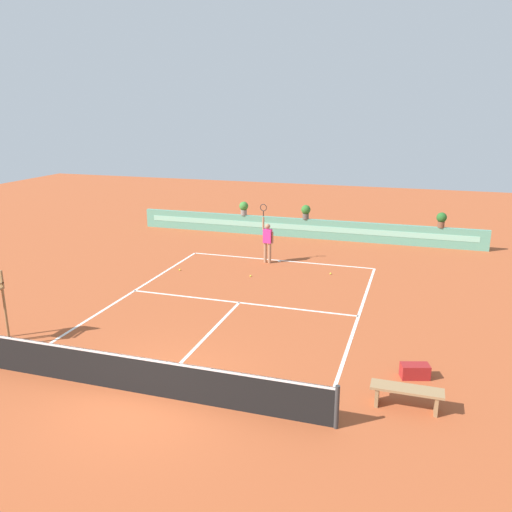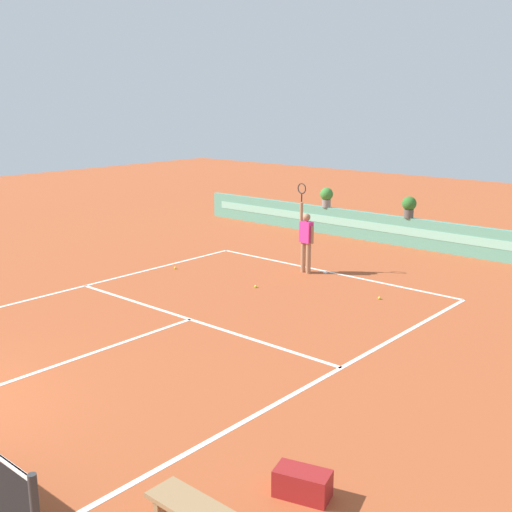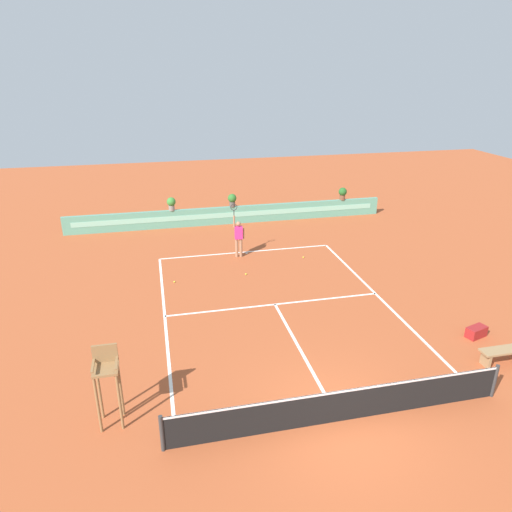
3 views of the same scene
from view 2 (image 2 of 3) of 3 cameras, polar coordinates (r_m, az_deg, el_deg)
name	(u,v)px [view 2 (image 2 of 3)]	position (r m, az deg, el deg)	size (l,w,h in m)	color
ground_plane	(177,324)	(14.36, -7.11, -6.07)	(60.00, 60.00, 0.00)	#A84C28
court_lines	(200,316)	(14.81, -5.04, -5.37)	(8.32, 11.94, 0.01)	white
back_wall_barrier	(404,232)	(22.25, 13.13, 2.15)	(18.00, 0.21, 1.00)	#599E84
gear_bag	(302,484)	(8.47, 4.19, -19.71)	(0.70, 0.36, 0.36)	maroon
tennis_player	(306,237)	(18.21, 4.52, 1.70)	(0.62, 0.25, 2.58)	#9E7051
tennis_ball_near_baseline	(379,298)	(16.25, 11.02, -3.71)	(0.07, 0.07, 0.07)	#CCE033
tennis_ball_mid_court	(256,286)	(16.92, -0.04, -2.75)	(0.07, 0.07, 0.07)	#CCE033
tennis_ball_by_sideline	(175,268)	(18.94, -7.26, -1.06)	(0.07, 0.07, 0.07)	#CCE033
potted_plant_centre	(409,206)	(22.03, 13.59, 4.42)	(0.48, 0.48, 0.72)	#514C47
potted_plant_left	(327,196)	(23.75, 6.35, 5.38)	(0.48, 0.48, 0.72)	gray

